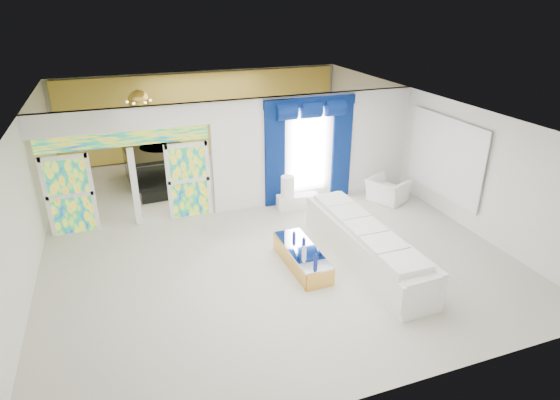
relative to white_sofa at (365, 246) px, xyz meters
name	(u,v)px	position (x,y,z in m)	size (l,w,h in m)	color
floor	(253,223)	(-1.74, 2.66, -0.39)	(12.00, 12.00, 0.00)	#B7AF9E
dividing_wall	(316,148)	(0.41, 3.66, 1.11)	(5.70, 0.18, 3.00)	white
dividing_header	(122,119)	(-4.59, 3.66, 2.33)	(4.30, 0.18, 0.55)	white
stained_panel_left	(70,195)	(-6.01, 3.66, 0.61)	(0.95, 0.04, 2.00)	#994C3F
stained_panel_right	(189,180)	(-3.16, 3.66, 0.61)	(0.95, 0.04, 2.00)	#994C3F
stained_transom	(125,139)	(-4.59, 3.66, 1.86)	(4.00, 0.05, 0.35)	#994C3F
window_pane	(309,151)	(0.16, 3.56, 1.06)	(1.00, 0.02, 2.30)	white
blue_drape_left	(275,157)	(-0.84, 3.53, 1.01)	(0.55, 0.10, 2.80)	#030F45
blue_drape_right	(342,150)	(1.16, 3.53, 1.01)	(0.55, 0.10, 2.80)	#030F45
blue_pelmet	(310,102)	(0.16, 3.53, 2.43)	(2.60, 0.12, 0.25)	#030F45
wall_mirror	(445,157)	(3.20, 1.66, 1.16)	(0.04, 2.70, 1.90)	white
gold_curtains	(204,115)	(-1.74, 8.56, 1.11)	(9.70, 0.12, 2.90)	gold
white_sofa	(365,246)	(0.00, 0.00, 0.00)	(0.89, 4.15, 0.79)	white
coffee_table	(302,258)	(-1.35, 0.30, -0.19)	(0.62, 1.86, 0.41)	gold
console_table	(298,201)	(-0.32, 3.12, -0.20)	(1.14, 0.36, 0.38)	white
table_lamp	(288,187)	(-0.62, 3.12, 0.28)	(0.36, 0.36, 0.58)	white
armchair	(387,190)	(2.23, 2.69, -0.07)	(1.01, 0.88, 0.66)	white
grand_piano	(151,167)	(-3.90, 6.60, 0.07)	(1.40, 1.84, 0.93)	black
piano_bench	(157,195)	(-3.90, 5.00, -0.24)	(0.92, 0.36, 0.31)	black
tv_console	(64,198)	(-6.34, 5.12, -0.02)	(0.51, 0.46, 0.74)	tan
chandelier	(139,101)	(-4.04, 6.06, 2.26)	(0.60, 0.60, 0.60)	gold
decanters	(305,249)	(-1.35, 0.15, 0.11)	(0.18, 1.18, 0.24)	silver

